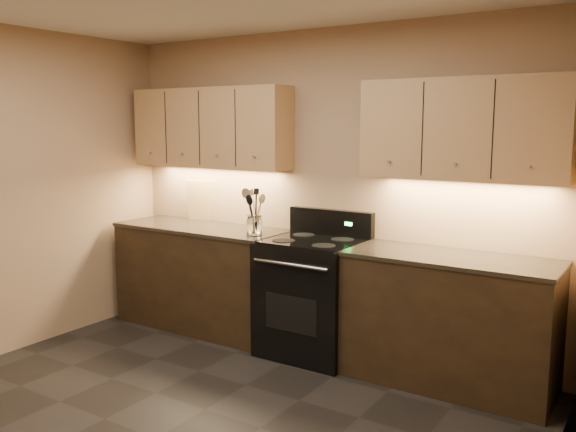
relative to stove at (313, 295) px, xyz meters
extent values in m
cube|color=#99765A|center=(-0.08, 0.32, 0.82)|extent=(4.00, 0.04, 2.60)
cube|color=#99765A|center=(1.92, -1.68, 0.82)|extent=(0.04, 4.00, 2.60)
cube|color=black|center=(-1.18, 0.02, -0.03)|extent=(1.60, 0.60, 0.90)
cube|color=#352D22|center=(-1.18, 0.02, 0.44)|extent=(1.62, 0.62, 0.03)
cube|color=black|center=(1.10, 0.02, -0.03)|extent=(1.44, 0.60, 0.90)
cube|color=#352D22|center=(1.10, 0.02, 0.44)|extent=(1.46, 0.62, 0.03)
cube|color=black|center=(0.00, -0.01, -0.02)|extent=(0.76, 0.65, 0.92)
cube|color=black|center=(0.00, -0.01, 0.45)|extent=(0.70, 0.60, 0.01)
cube|color=black|center=(0.00, 0.28, 0.55)|extent=(0.76, 0.07, 0.22)
cube|color=#19FF33|center=(0.18, 0.24, 0.56)|extent=(0.06, 0.00, 0.03)
cylinder|color=silver|center=(0.00, -0.35, 0.32)|extent=(0.65, 0.02, 0.02)
cube|color=black|center=(0.00, -0.33, -0.07)|extent=(0.46, 0.00, 0.28)
cylinder|color=black|center=(-0.18, -0.16, 0.45)|extent=(0.18, 0.18, 0.00)
cylinder|color=black|center=(0.18, -0.16, 0.45)|extent=(0.18, 0.18, 0.00)
cylinder|color=black|center=(-0.18, 0.14, 0.45)|extent=(0.18, 0.18, 0.00)
cylinder|color=black|center=(0.18, 0.14, 0.45)|extent=(0.18, 0.18, 0.00)
cube|color=tan|center=(-1.18, 0.17, 1.32)|extent=(1.60, 0.30, 0.70)
cube|color=tan|center=(1.10, 0.17, 1.32)|extent=(1.44, 0.30, 0.70)
cube|color=#B2B5BA|center=(-1.38, 0.31, 0.64)|extent=(0.08, 0.01, 0.12)
cylinder|color=white|center=(-0.53, -0.06, 0.53)|extent=(0.13, 0.13, 0.16)
cylinder|color=white|center=(-0.53, -0.06, 0.46)|extent=(0.13, 0.13, 0.02)
cube|color=#D4B772|center=(-1.40, 0.29, 0.64)|extent=(0.30, 0.15, 0.38)
camera|label=1|loc=(2.40, -4.06, 1.36)|focal=38.00mm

